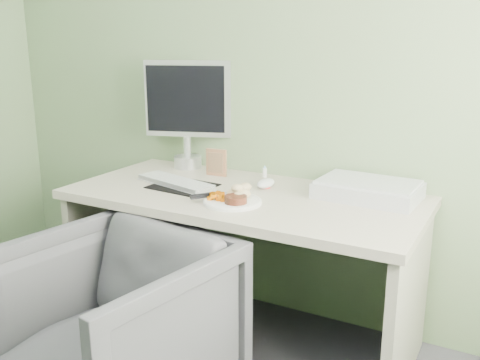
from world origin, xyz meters
The scene contains 15 objects.
wall_back centered at (0.00, 2.00, 1.35)m, with size 3.50×3.50×0.00m, color #6D825B.
desk centered at (0.00, 1.62, 0.55)m, with size 1.60×0.75×0.73m.
plate centered at (0.03, 1.47, 0.74)m, with size 0.25×0.25×0.01m, color white.
steak centered at (0.06, 1.45, 0.76)m, with size 0.09×0.09×0.03m, color black.
potato_pile centered at (0.06, 1.52, 0.77)m, with size 0.11×0.08×0.06m, color tan.
carrot_heap centered at (-0.03, 1.45, 0.76)m, with size 0.06×0.06×0.04m, color #D56404.
steak_knife centered at (-0.08, 1.46, 0.76)m, with size 0.16×0.21×0.02m.
mousepad centered at (-0.30, 1.59, 0.73)m, with size 0.28×0.24×0.00m, color black.
keyboard centered at (-0.35, 1.60, 0.75)m, with size 0.42×0.12×0.02m, color white.
computer_mouse centered at (0.05, 1.76, 0.75)m, with size 0.07×0.12×0.04m, color white.
photo_frame centered at (-0.27, 1.84, 0.80)m, with size 0.11×0.01×0.14m, color #926044.
eyedrop_bottle centered at (-0.04, 1.93, 0.76)m, with size 0.02×0.02×0.06m.
scanner centered at (0.51, 1.82, 0.76)m, with size 0.43×0.29×0.07m, color silver.
monitor centered at (-0.50, 1.94, 1.05)m, with size 0.46×0.20×0.57m.
desk_chair centered at (-0.19, 0.95, 0.35)m, with size 0.74×0.76×0.69m, color #36373B.
Camera 1 is at (1.10, -0.42, 1.41)m, focal length 40.00 mm.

